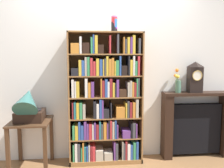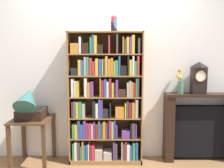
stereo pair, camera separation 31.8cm
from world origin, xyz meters
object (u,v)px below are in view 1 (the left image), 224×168
side_table_left (31,132)px  fireplace_mantel (196,125)px  cup_stack (114,24)px  flower_vase (178,83)px  bookshelf (105,103)px  gramophone (28,106)px  mantel_clock (195,77)px

side_table_left → fireplace_mantel: bearing=4.3°
cup_stack → flower_vase: (0.92, 0.08, -0.80)m
bookshelf → flower_vase: 1.07m
gramophone → mantel_clock: mantel_clock is taller
gramophone → fireplace_mantel: bearing=6.1°
bookshelf → flower_vase: bookshelf is taller
bookshelf → mantel_clock: (1.28, 0.04, 0.34)m
bookshelf → mantel_clock: size_ratio=4.09×
cup_stack → fireplace_mantel: size_ratio=0.20×
side_table_left → gramophone: 0.37m
side_table_left → flower_vase: 2.11m
bookshelf → mantel_clock: bearing=1.8°
fireplace_mantel → flower_vase: (-0.30, -0.01, 0.62)m
gramophone → flower_vase: 2.05m
mantel_clock → cup_stack: bearing=-176.6°
bookshelf → flower_vase: bearing=2.8°
bookshelf → side_table_left: bookshelf is taller
side_table_left → fireplace_mantel: 2.33m
fireplace_mantel → mantel_clock: size_ratio=2.30×
bookshelf → fireplace_mantel: (1.34, 0.06, -0.37)m
cup_stack → side_table_left: bearing=-175.6°
cup_stack → gramophone: 1.52m
gramophone → mantel_clock: bearing=5.7°
fireplace_mantel → mantel_clock: mantel_clock is taller
side_table_left → fireplace_mantel: size_ratio=0.64×
fireplace_mantel → mantel_clock: 0.71m
bookshelf → cup_stack: bearing=-13.6°
bookshelf → flower_vase: (1.04, 0.05, 0.25)m
side_table_left → gramophone: size_ratio=1.28×
cup_stack → bookshelf: bearing=166.4°
flower_vase → bookshelf: bearing=-177.2°
side_table_left → flower_vase: bearing=4.6°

